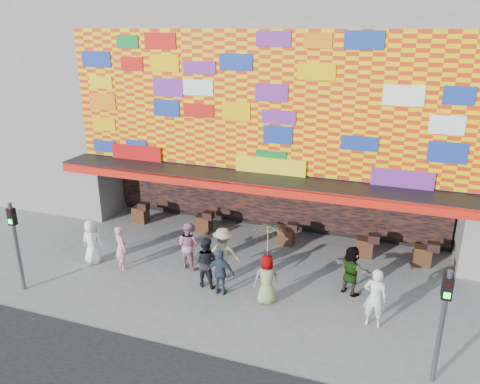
{
  "coord_description": "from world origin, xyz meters",
  "views": [
    {
      "loc": [
        4.89,
        -11.65,
        8.09
      ],
      "look_at": [
        0.01,
        2.0,
        2.92
      ],
      "focal_mm": 35.0,
      "sensor_mm": 36.0,
      "label": 1
    }
  ],
  "objects": [
    {
      "name": "ground",
      "position": [
        0.0,
        0.0,
        0.0
      ],
      "size": [
        90.0,
        90.0,
        0.0
      ],
      "primitive_type": "plane",
      "color": "slate",
      "rests_on": "ground"
    },
    {
      "name": "shop_building",
      "position": [
        0.0,
        8.18,
        5.23
      ],
      "size": [
        15.2,
        9.4,
        10.0
      ],
      "color": "gray",
      "rests_on": "ground"
    },
    {
      "name": "neighbor_left",
      "position": [
        -13.0,
        8.0,
        6.0
      ],
      "size": [
        11.0,
        8.0,
        12.0
      ],
      "primitive_type": "cube",
      "color": "gray",
      "rests_on": "ground"
    },
    {
      "name": "signal_left",
      "position": [
        -6.2,
        -1.5,
        1.86
      ],
      "size": [
        0.22,
        0.2,
        3.0
      ],
      "color": "#59595B",
      "rests_on": "ground"
    },
    {
      "name": "signal_right",
      "position": [
        6.2,
        -1.5,
        1.86
      ],
      "size": [
        0.22,
        0.2,
        3.0
      ],
      "color": "#59595B",
      "rests_on": "ground"
    },
    {
      "name": "ped_a",
      "position": [
        -5.19,
        0.82,
        0.81
      ],
      "size": [
        0.84,
        0.59,
        1.62
      ],
      "primitive_type": "imported",
      "rotation": [
        0.0,
        0.0,
        3.24
      ],
      "color": "white",
      "rests_on": "ground"
    },
    {
      "name": "ped_b",
      "position": [
        -3.97,
        0.8,
        0.79
      ],
      "size": [
        0.69,
        0.64,
        1.59
      ],
      "primitive_type": "imported",
      "rotation": [
        0.0,
        0.0,
        2.56
      ],
      "color": "pink",
      "rests_on": "ground"
    },
    {
      "name": "ped_c",
      "position": [
        -0.71,
        0.71,
        0.86
      ],
      "size": [
        0.87,
        0.7,
        1.72
      ],
      "primitive_type": "imported",
      "rotation": [
        0.0,
        0.0,
        3.09
      ],
      "color": "black",
      "rests_on": "ground"
    },
    {
      "name": "ped_d",
      "position": [
        -0.39,
        1.41,
        0.9
      ],
      "size": [
        1.3,
        0.97,
        1.8
      ],
      "primitive_type": "imported",
      "rotation": [
        0.0,
        0.0,
        3.43
      ],
      "color": "tan",
      "rests_on": "ground"
    },
    {
      "name": "ped_e",
      "position": [
        -0.05,
        0.39,
        0.76
      ],
      "size": [
        0.9,
        0.38,
        1.52
      ],
      "primitive_type": "imported",
      "rotation": [
        0.0,
        0.0,
        3.16
      ],
      "color": "#2E3F51",
      "rests_on": "ground"
    },
    {
      "name": "ped_f",
      "position": [
        3.81,
        1.8,
        0.82
      ],
      "size": [
        1.56,
        1.17,
        1.63
      ],
      "primitive_type": "imported",
      "rotation": [
        0.0,
        0.0,
        2.63
      ],
      "color": "gray",
      "rests_on": "ground"
    },
    {
      "name": "ped_g",
      "position": [
        1.45,
        0.41,
        0.8
      ],
      "size": [
        0.93,
        0.82,
        1.61
      ],
      "primitive_type": "imported",
      "rotation": [
        0.0,
        0.0,
        3.63
      ],
      "color": "gray",
      "rests_on": "ground"
    },
    {
      "name": "ped_h",
      "position": [
        4.64,
        0.3,
        0.9
      ],
      "size": [
        0.68,
        0.47,
        1.79
      ],
      "primitive_type": "imported",
      "rotation": [
        0.0,
        0.0,
        3.07
      ],
      "color": "silver",
      "rests_on": "ground"
    },
    {
      "name": "ped_i",
      "position": [
        -1.77,
        1.64,
        0.86
      ],
      "size": [
        0.98,
        0.85,
        1.71
      ],
      "primitive_type": "imported",
      "rotation": [
        0.0,
        0.0,
        2.86
      ],
      "color": "#BA7890",
      "rests_on": "ground"
    },
    {
      "name": "parasol",
      "position": [
        1.45,
        0.41,
        2.15
      ],
      "size": [
        1.07,
        1.09,
        1.84
      ],
      "color": "#FFEBA0",
      "rests_on": "ground"
    }
  ]
}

